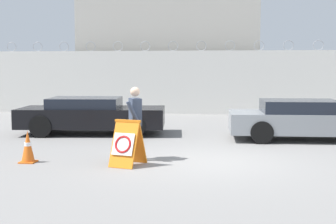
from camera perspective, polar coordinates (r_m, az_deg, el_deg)
ground_plane at (r=10.70m, az=4.65°, el=-6.03°), size 90.00×90.00×0.00m
perimeter_wall at (r=21.65m, az=5.78°, el=3.63°), size 36.00×0.30×3.37m
building_block at (r=26.60m, az=0.72°, el=6.75°), size 9.00×7.78×5.52m
barricade_sign at (r=10.19m, az=-5.03°, el=-3.78°), size 0.76×0.89×1.00m
security_guard at (r=10.71m, az=-4.04°, el=-0.97°), size 0.37×0.67×1.69m
traffic_cone_near at (r=10.96m, az=-16.72°, el=-4.08°), size 0.34×0.34×0.72m
parked_car_front_coupe at (r=15.25m, az=-9.33°, el=-0.34°), size 4.76×2.33×1.17m
parked_car_rear_sedan at (r=14.36m, az=16.41°, el=-0.88°), size 4.59×2.05×1.17m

